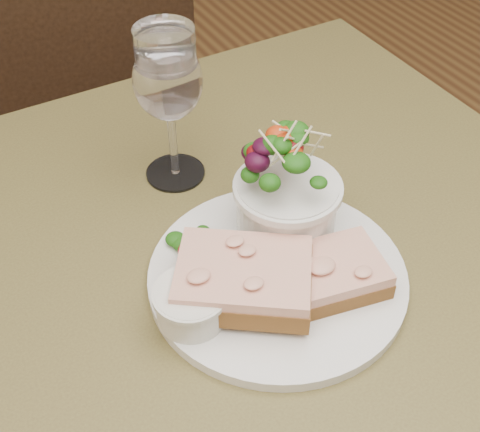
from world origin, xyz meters
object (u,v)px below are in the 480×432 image
chair_far (87,182)px  salad_bowl (288,186)px  sandwich_front (330,273)px  sandwich_back (243,278)px  ramekin (191,303)px  dinner_plate (277,276)px  wine_glass (168,85)px  cafe_table (253,326)px

chair_far → salad_bowl: chair_far is taller
sandwich_front → salad_bowl: bearing=97.6°
sandwich_back → ramekin: bearing=-146.4°
chair_far → sandwich_front: (0.02, -0.83, 0.48)m
dinner_plate → salad_bowl: size_ratio=2.04×
chair_far → sandwich_front: size_ratio=7.87×
sandwich_back → wine_glass: (0.03, 0.21, 0.09)m
ramekin → wine_glass: wine_glass is taller
dinner_plate → salad_bowl: salad_bowl is taller
cafe_table → dinner_plate: bearing=-70.2°
sandwich_back → ramekin: sandwich_back is taller
cafe_table → ramekin: 0.16m
cafe_table → chair_far: bearing=88.3°
ramekin → wine_glass: size_ratio=0.37×
sandwich_front → wine_glass: (-0.05, 0.24, 0.10)m
ramekin → salad_bowl: size_ratio=0.51×
cafe_table → ramekin: ramekin is taller
sandwich_back → salad_bowl: bearing=69.9°
sandwich_front → wine_glass: 0.26m
chair_far → salad_bowl: 0.91m
dinner_plate → ramekin: (-0.10, -0.01, 0.03)m
chair_far → wine_glass: wine_glass is taller
sandwich_front → sandwich_back: bearing=171.6°
cafe_table → salad_bowl: size_ratio=6.30×
sandwich_front → cafe_table: bearing=136.0°
sandwich_back → salad_bowl: size_ratio=1.25×
salad_bowl → dinner_plate: bearing=-129.4°
dinner_plate → wine_glass: (-0.02, 0.20, 0.12)m
chair_far → wine_glass: bearing=95.1°
sandwich_front → sandwich_back: sandwich_back is taller
cafe_table → wine_glass: size_ratio=4.57×
sandwich_front → ramekin: 0.14m
chair_far → salad_bowl: (0.03, -0.74, 0.53)m
dinner_plate → wine_glass: bearing=94.5°
cafe_table → sandwich_back: size_ratio=5.05×
cafe_table → ramekin: size_ratio=12.34×
chair_far → sandwich_back: size_ratio=5.68×
cafe_table → sandwich_front: bearing=-54.8°
chair_far → ramekin: (-0.11, -0.80, 0.49)m
sandwich_front → sandwich_back: 0.09m
sandwich_front → sandwich_back: (-0.08, 0.03, 0.01)m
sandwich_front → ramekin: size_ratio=1.76×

